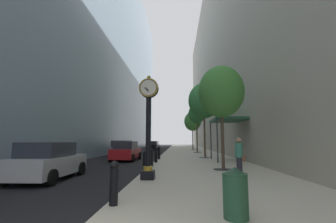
% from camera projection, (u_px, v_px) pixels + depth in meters
% --- Properties ---
extents(ground_plane, '(110.00, 110.00, 0.00)m').
position_uv_depth(ground_plane, '(164.00, 153.00, 29.81)').
color(ground_plane, black).
rests_on(ground_plane, ground).
extents(sidewalk_right, '(6.99, 80.00, 0.14)m').
position_uv_depth(sidewalk_right, '(189.00, 152.00, 32.64)').
color(sidewalk_right, '#BCB29E').
rests_on(sidewalk_right, ground).
extents(building_block_left, '(9.00, 80.00, 35.35)m').
position_uv_depth(building_block_left, '(96.00, 39.00, 35.50)').
color(building_block_left, '#849EB2').
rests_on(building_block_left, ground).
extents(building_block_right, '(9.00, 80.00, 30.03)m').
position_uv_depth(building_block_right, '(241.00, 52.00, 34.17)').
color(building_block_right, '#A89E89').
rests_on(building_block_right, ground).
extents(street_clock, '(0.84, 0.55, 4.44)m').
position_uv_depth(street_clock, '(148.00, 121.00, 9.62)').
color(street_clock, black).
rests_on(street_clock, sidewalk_right).
extents(bollard_nearest, '(0.23, 0.23, 1.08)m').
position_uv_depth(bollard_nearest, '(114.00, 182.00, 5.66)').
color(bollard_nearest, black).
rests_on(bollard_nearest, sidewalk_right).
extents(bollard_third, '(0.23, 0.23, 1.08)m').
position_uv_depth(bollard_third, '(145.00, 162.00, 11.02)').
color(bollard_third, black).
rests_on(bollard_third, sidewalk_right).
extents(bollard_fourth, '(0.23, 0.23, 1.08)m').
position_uv_depth(bollard_fourth, '(152.00, 157.00, 13.69)').
color(bollard_fourth, black).
rests_on(bollard_fourth, sidewalk_right).
extents(bollard_fifth, '(0.23, 0.23, 1.08)m').
position_uv_depth(bollard_fifth, '(156.00, 155.00, 16.37)').
color(bollard_fifth, black).
rests_on(bollard_fifth, sidewalk_right).
extents(bollard_sixth, '(0.23, 0.23, 1.08)m').
position_uv_depth(bollard_sixth, '(159.00, 152.00, 19.04)').
color(bollard_sixth, black).
rests_on(bollard_sixth, sidewalk_right).
extents(street_tree_near, '(2.59, 2.59, 5.87)m').
position_uv_depth(street_tree_near, '(221.00, 92.00, 12.87)').
color(street_tree_near, '#333335').
rests_on(street_tree_near, sidewalk_right).
extents(street_tree_mid_near, '(2.96, 2.96, 7.04)m').
position_uv_depth(street_tree_mid_near, '(204.00, 101.00, 21.35)').
color(street_tree_mid_near, '#333335').
rests_on(street_tree_mid_near, sidewalk_right).
extents(street_tree_mid_far, '(2.20, 2.20, 6.32)m').
position_uv_depth(street_tree_mid_far, '(197.00, 114.00, 29.66)').
color(street_tree_mid_far, '#333335').
rests_on(street_tree_mid_far, sidewalk_right).
extents(street_tree_far, '(2.83, 2.83, 6.39)m').
position_uv_depth(street_tree_far, '(193.00, 121.00, 37.97)').
color(street_tree_far, '#333335').
rests_on(street_tree_far, sidewalk_right).
extents(trash_bin, '(0.53, 0.53, 1.05)m').
position_uv_depth(trash_bin, '(235.00, 192.00, 4.70)').
color(trash_bin, '#234C33').
rests_on(trash_bin, sidewalk_right).
extents(pedestrian_walking, '(0.52, 0.46, 1.73)m').
position_uv_depth(pedestrian_walking, '(239.00, 155.00, 10.43)').
color(pedestrian_walking, '#23232D').
rests_on(pedestrian_walking, sidewalk_right).
extents(storefront_awning, '(2.40, 3.60, 3.30)m').
position_uv_depth(storefront_awning, '(227.00, 121.00, 17.84)').
color(storefront_awning, '#235138').
rests_on(storefront_awning, sidewalk_right).
extents(car_silver_near, '(2.09, 4.10, 1.66)m').
position_uv_depth(car_silver_near, '(49.00, 161.00, 10.07)').
color(car_silver_near, '#B7BABF').
rests_on(car_silver_near, ground).
extents(car_black_mid, '(2.12, 4.75, 1.58)m').
position_uv_depth(car_black_mid, '(153.00, 146.00, 37.70)').
color(car_black_mid, black).
rests_on(car_black_mid, ground).
extents(car_red_far, '(2.10, 4.31, 1.65)m').
position_uv_depth(car_red_far, '(126.00, 151.00, 19.39)').
color(car_red_far, '#AD191E').
rests_on(car_red_far, ground).
extents(car_grey_trailing, '(2.19, 4.29, 1.70)m').
position_uv_depth(car_grey_trailing, '(122.00, 149.00, 24.59)').
color(car_grey_trailing, slate).
rests_on(car_grey_trailing, ground).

